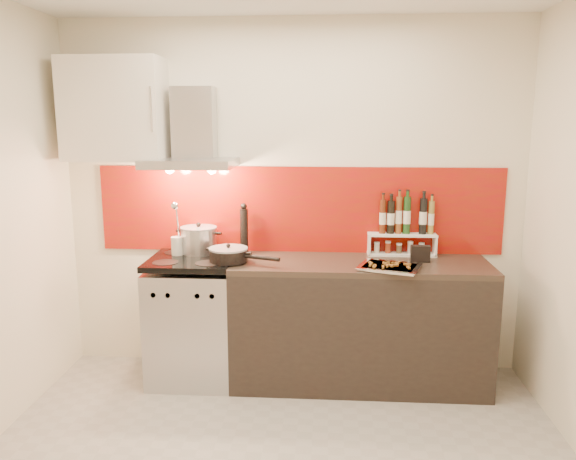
# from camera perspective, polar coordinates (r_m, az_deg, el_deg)

# --- Properties ---
(back_wall) EXTENTS (3.40, 0.02, 2.60)m
(back_wall) POSITION_cam_1_polar(r_m,az_deg,el_deg) (4.19, 0.42, 3.20)
(back_wall) COLOR silver
(back_wall) RESTS_ON ground
(backsplash) EXTENTS (3.00, 0.02, 0.64)m
(backsplash) POSITION_cam_1_polar(r_m,az_deg,el_deg) (4.19, 1.09, 2.08)
(backsplash) COLOR maroon
(backsplash) RESTS_ON back_wall
(range_stove) EXTENTS (0.60, 0.60, 0.91)m
(range_stove) POSITION_cam_1_polar(r_m,az_deg,el_deg) (4.21, -9.54, -9.01)
(range_stove) COLOR #B7B7BA
(range_stove) RESTS_ON ground
(counter) EXTENTS (1.80, 0.60, 0.90)m
(counter) POSITION_cam_1_polar(r_m,az_deg,el_deg) (4.11, 7.22, -9.32)
(counter) COLOR black
(counter) RESTS_ON ground
(range_hood) EXTENTS (0.62, 0.50, 0.61)m
(range_hood) POSITION_cam_1_polar(r_m,az_deg,el_deg) (4.09, -9.66, 9.08)
(range_hood) COLOR #B7B7BA
(range_hood) RESTS_ON back_wall
(upper_cabinet) EXTENTS (0.70, 0.35, 0.72)m
(upper_cabinet) POSITION_cam_1_polar(r_m,az_deg,el_deg) (4.24, -17.19, 11.62)
(upper_cabinet) COLOR silver
(upper_cabinet) RESTS_ON back_wall
(stock_pot) EXTENTS (0.27, 0.27, 0.23)m
(stock_pot) POSITION_cam_1_polar(r_m,az_deg,el_deg) (4.19, -9.04, -0.99)
(stock_pot) COLOR #B7B7BA
(stock_pot) RESTS_ON range_stove
(saute_pan) EXTENTS (0.51, 0.28, 0.13)m
(saute_pan) POSITION_cam_1_polar(r_m,az_deg,el_deg) (3.92, -5.98, -2.49)
(saute_pan) COLOR black
(saute_pan) RESTS_ON range_stove
(utensil_jar) EXTENTS (0.09, 0.13, 0.41)m
(utensil_jar) POSITION_cam_1_polar(r_m,az_deg,el_deg) (4.14, -11.22, -1.00)
(utensil_jar) COLOR silver
(utensil_jar) RESTS_ON range_stove
(pepper_mill) EXTENTS (0.06, 0.06, 0.38)m
(pepper_mill) POSITION_cam_1_polar(r_m,az_deg,el_deg) (4.16, -4.49, 0.08)
(pepper_mill) COLOR black
(pepper_mill) RESTS_ON counter
(step_shelf) EXTENTS (0.50, 0.14, 0.43)m
(step_shelf) POSITION_cam_1_polar(r_m,az_deg,el_deg) (4.18, 11.65, 0.07)
(step_shelf) COLOR white
(step_shelf) RESTS_ON counter
(caddy_box) EXTENTS (0.13, 0.06, 0.11)m
(caddy_box) POSITION_cam_1_polar(r_m,az_deg,el_deg) (4.03, 13.28, -2.35)
(caddy_box) COLOR black
(caddy_box) RESTS_ON counter
(baking_tray) EXTENTS (0.47, 0.41, 0.03)m
(baking_tray) POSITION_cam_1_polar(r_m,az_deg,el_deg) (3.81, 10.27, -3.69)
(baking_tray) COLOR silver
(baking_tray) RESTS_ON counter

